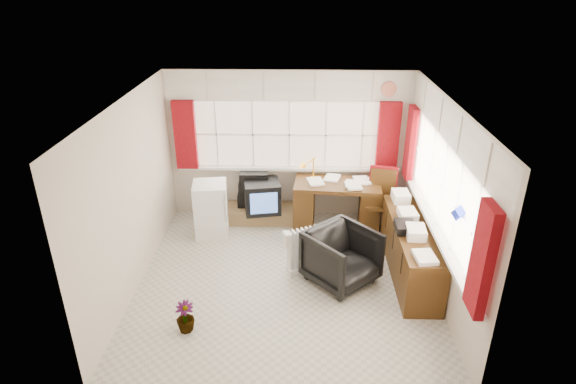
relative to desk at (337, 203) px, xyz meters
The scene contains 20 objects.
ground 1.78m from the desk, 117.32° to the right, with size 4.00×4.00×0.00m, color beige.
room_walls 2.02m from the desk, 117.32° to the right, with size 4.00×4.00×4.00m.
window_back 1.02m from the desk, 152.32° to the left, with size 3.70×0.12×3.60m.
window_right 1.98m from the desk, 52.97° to the right, with size 0.12×3.70×3.60m.
curtains 1.19m from the desk, 77.41° to the right, with size 3.83×3.83×1.15m.
overhead_cabinets 1.90m from the desk, 70.92° to the right, with size 3.98×3.98×0.48m.
desk is the anchor object (origin of this frame).
desk_lamp 0.76m from the desk, 153.45° to the left, with size 0.16×0.14×0.38m.
task_chair 0.72m from the desk, ahead, with size 0.54×0.56×1.09m.
office_chair 1.54m from the desk, 91.06° to the right, with size 0.82×0.85×0.77m, color black.
radiator 1.43m from the desk, 113.00° to the right, with size 0.48×0.34×0.67m.
credenza 1.63m from the desk, 54.77° to the right, with size 0.50×2.00×0.85m.
file_tray 1.69m from the desk, 60.88° to the right, with size 0.26×0.33×0.11m, color black.
tv_bench 1.39m from the desk, behind, with size 1.40×0.50×0.25m, color olive.
crt_tv 1.23m from the desk, behind, with size 0.66×0.62×0.52m.
hifi_stack 1.42m from the desk, 167.12° to the left, with size 0.59×0.39×0.60m.
mini_fridge 2.04m from the desk, behind, with size 0.58×0.58×0.88m.
spray_bottle_a 0.99m from the desk, 127.82° to the right, with size 0.11×0.11×0.29m, color white.
spray_bottle_b 1.02m from the desk, 151.23° to the right, with size 0.08×0.09×0.19m, color #96E0DE.
flower_vase 3.26m from the desk, 126.76° to the right, with size 0.22×0.22×0.39m, color black.
Camera 1 is at (0.19, -5.55, 3.94)m, focal length 30.00 mm.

